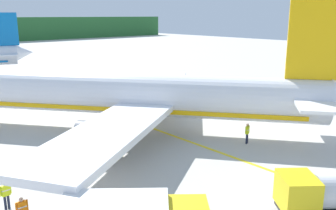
# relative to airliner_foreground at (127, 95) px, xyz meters

# --- Properties ---
(ground) EXTENTS (240.00, 320.00, 0.20)m
(ground) POSITION_rel_airliner_foreground_xyz_m (0.99, 30.35, -3.49)
(ground) COLOR #B7B5AD
(airliner_foreground) EXTENTS (30.09, 35.16, 11.90)m
(airliner_foreground) POSITION_rel_airliner_foreground_xyz_m (0.00, 0.00, 0.00)
(airliner_foreground) COLOR white
(airliner_foreground) RESTS_ON ground
(service_truck_fuel) EXTENTS (5.62, 5.13, 2.40)m
(service_truck_fuel) POSITION_rel_airliner_foreground_xyz_m (-0.77, -19.39, -2.00)
(service_truck_fuel) COLOR yellow
(service_truck_fuel) RESTS_ON ground
(crew_marshaller) EXTENTS (0.63, 0.26, 1.65)m
(crew_marshaller) POSITION_rel_airliner_foreground_xyz_m (-13.31, -9.42, -2.42)
(crew_marshaller) COLOR #191E33
(crew_marshaller) RESTS_ON ground
(crew_loader_left) EXTENTS (0.63, 0.23, 1.67)m
(crew_loader_left) POSITION_rel_airliner_foreground_xyz_m (-13.33, -7.05, -2.41)
(crew_loader_left) COLOR #191E33
(crew_loader_left) RESTS_ON ground
(crew_loader_right) EXTENTS (0.61, 0.34, 1.77)m
(crew_loader_right) POSITION_rel_airliner_foreground_xyz_m (5.38, -9.60, -2.34)
(crew_loader_right) COLOR #191E33
(crew_loader_right) RESTS_ON ground
(apron_guide_line) EXTENTS (0.30, 60.00, 0.01)m
(apron_guide_line) POSITION_rel_airliner_foreground_xyz_m (2.11, -4.55, -3.39)
(apron_guide_line) COLOR yellow
(apron_guide_line) RESTS_ON ground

